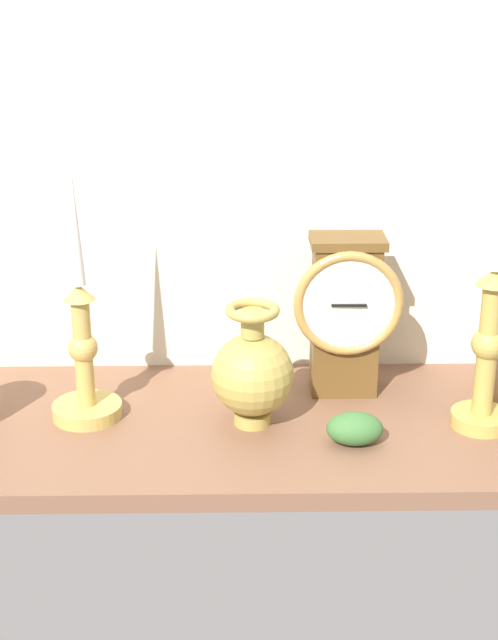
{
  "coord_description": "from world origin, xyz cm",
  "views": [
    {
      "loc": [
        -2.22,
        -109.67,
        57.11
      ],
      "look_at": [
        -0.43,
        0.0,
        14.0
      ],
      "focal_mm": 53.05,
      "sensor_mm": 36.0,
      "label": 1
    }
  ],
  "objects_px": {
    "mantel_clock": "(346,312)",
    "candlestick_tall_center": "(490,328)",
    "brass_vase_bulbous": "(255,372)",
    "candlestick_tall_left": "(83,350)"
  },
  "relations": [
    {
      "from": "mantel_clock",
      "to": "candlestick_tall_center",
      "type": "distance_m",
      "value": 0.2
    },
    {
      "from": "candlestick_tall_left",
      "to": "candlestick_tall_center",
      "type": "relative_size",
      "value": 0.85
    },
    {
      "from": "mantel_clock",
      "to": "brass_vase_bulbous",
      "type": "relative_size",
      "value": 1.37
    },
    {
      "from": "brass_vase_bulbous",
      "to": "candlestick_tall_left",
      "type": "bearing_deg",
      "value": 174.09
    },
    {
      "from": "mantel_clock",
      "to": "candlestick_tall_left",
      "type": "relative_size",
      "value": 0.63
    },
    {
      "from": "brass_vase_bulbous",
      "to": "candlestick_tall_center",
      "type": "bearing_deg",
      "value": -2.1
    },
    {
      "from": "mantel_clock",
      "to": "candlestick_tall_left",
      "type": "xyz_separation_m",
      "value": [
        -0.34,
        -0.07,
        -0.02
      ]
    },
    {
      "from": "candlestick_tall_left",
      "to": "candlestick_tall_center",
      "type": "height_order",
      "value": "candlestick_tall_center"
    },
    {
      "from": "mantel_clock",
      "to": "brass_vase_bulbous",
      "type": "height_order",
      "value": "mantel_clock"
    },
    {
      "from": "mantel_clock",
      "to": "brass_vase_bulbous",
      "type": "distance_m",
      "value": 0.16
    }
  ]
}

